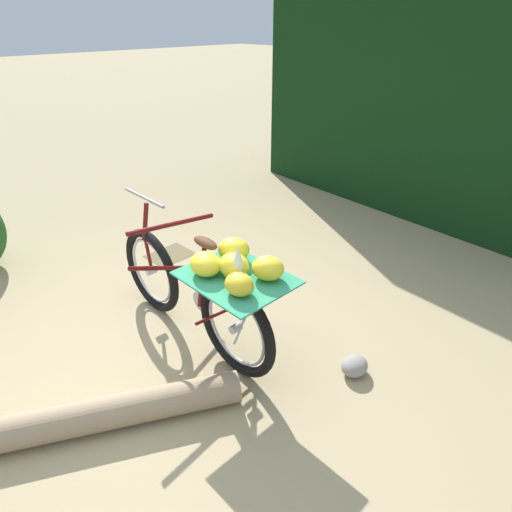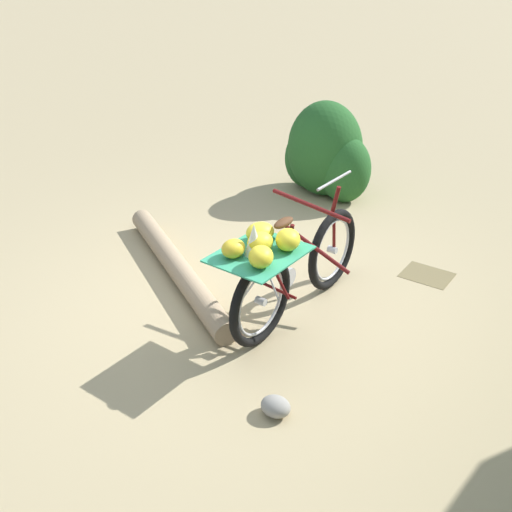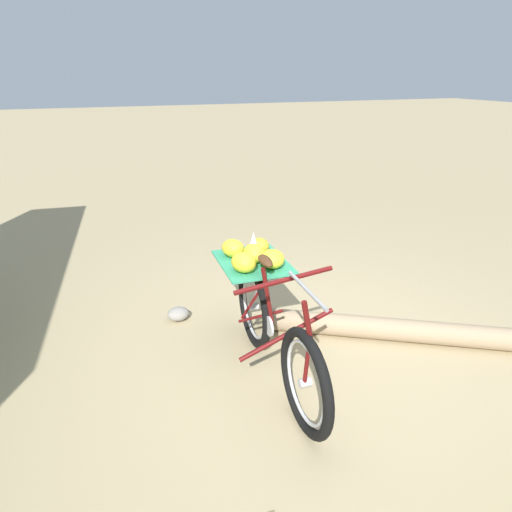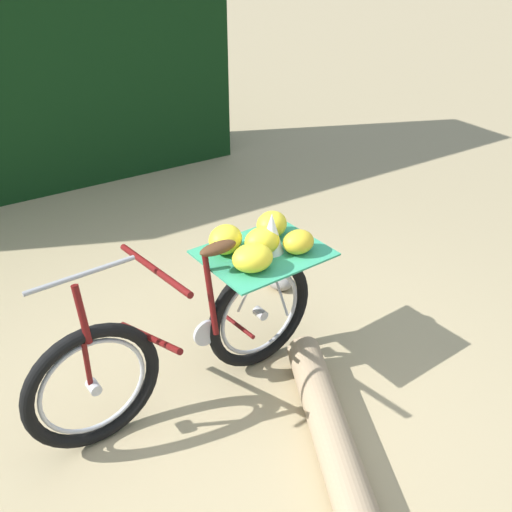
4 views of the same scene
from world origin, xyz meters
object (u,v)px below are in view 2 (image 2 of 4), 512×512
at_px(bicycle, 289,264).
at_px(shrub_cluster, 326,155).
at_px(fallen_log, 177,267).
at_px(path_stone, 276,406).

distance_m(bicycle, shrub_cluster, 2.79).
bearing_deg(fallen_log, shrub_cluster, -92.73).
height_order(fallen_log, path_stone, fallen_log).
bearing_deg(fallen_log, path_stone, 149.55).
bearing_deg(path_stone, shrub_cluster, -65.50).
bearing_deg(path_stone, bicycle, -61.73).
height_order(fallen_log, shrub_cluster, shrub_cluster).
bearing_deg(path_stone, fallen_log, -30.45).
height_order(bicycle, path_stone, bicycle).
relative_size(bicycle, path_stone, 8.57).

